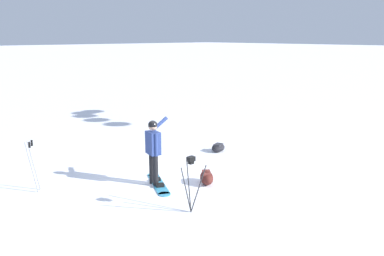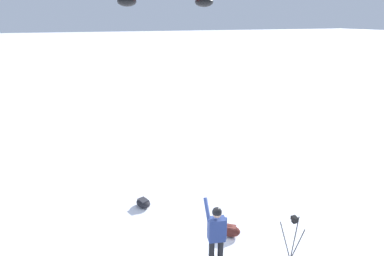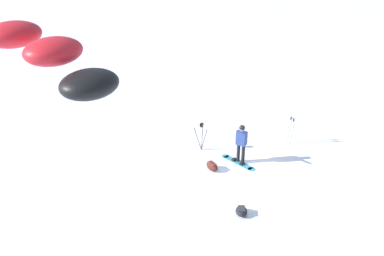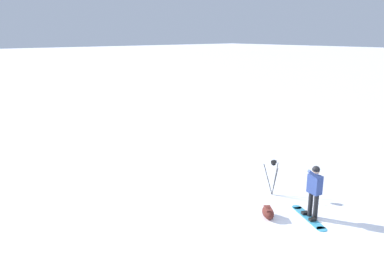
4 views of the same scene
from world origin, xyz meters
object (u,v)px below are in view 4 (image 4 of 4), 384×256
object	(u,v)px
snowboarder	(314,187)
gear_bag_large	(268,212)
camera_tripod	(273,170)
snowboard	(309,217)

from	to	relation	value
snowboarder	gear_bag_large	xyz separation A→B (m)	(-0.88, -1.02, -0.85)
gear_bag_large	camera_tripod	distance (m)	1.91
snowboard	gear_bag_large	world-z (taller)	gear_bag_large
snowboarder	camera_tripod	bearing A→B (deg)	166.91
gear_bag_large	camera_tripod	xyz separation A→B (m)	(-1.00, 1.46, 0.73)
snowboarder	camera_tripod	distance (m)	1.94
gear_bag_large	snowboard	bearing A→B (deg)	49.14
snowboard	gear_bag_large	xyz separation A→B (m)	(-0.81, -0.94, 0.15)
camera_tripod	gear_bag_large	bearing A→B (deg)	-55.49
gear_bag_large	camera_tripod	world-z (taller)	camera_tripod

